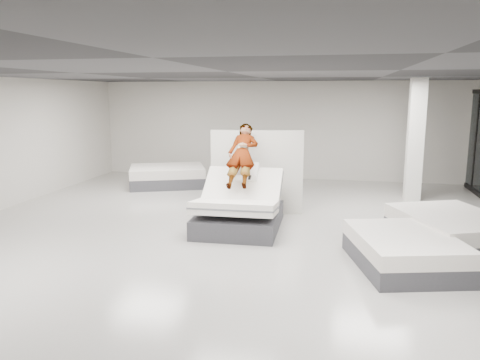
{
  "coord_description": "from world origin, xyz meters",
  "views": [
    {
      "loc": [
        2.02,
        -8.46,
        2.82
      ],
      "look_at": [
        0.01,
        1.08,
        1.0
      ],
      "focal_mm": 35.0,
      "sensor_mm": 36.0,
      "label": 1
    }
  ],
  "objects_px": {
    "column": "(415,140)",
    "divider_panel": "(257,172)",
    "flat_bed_left_far": "(167,176)",
    "flat_bed_right_far": "(452,230)",
    "remote": "(250,177)",
    "flat_bed_right_near": "(404,251)",
    "hero_bed": "(239,209)",
    "person": "(242,165)"
  },
  "relations": [
    {
      "from": "divider_panel",
      "to": "flat_bed_right_far",
      "type": "height_order",
      "value": "divider_panel"
    },
    {
      "from": "hero_bed",
      "to": "column",
      "type": "bearing_deg",
      "value": 42.53
    },
    {
      "from": "divider_panel",
      "to": "hero_bed",
      "type": "bearing_deg",
      "value": -101.88
    },
    {
      "from": "person",
      "to": "flat_bed_right_near",
      "type": "bearing_deg",
      "value": -33.28
    },
    {
      "from": "flat_bed_right_far",
      "to": "flat_bed_right_near",
      "type": "height_order",
      "value": "flat_bed_right_far"
    },
    {
      "from": "column",
      "to": "hero_bed",
      "type": "bearing_deg",
      "value": -137.47
    },
    {
      "from": "hero_bed",
      "to": "flat_bed_right_near",
      "type": "bearing_deg",
      "value": -27.46
    },
    {
      "from": "hero_bed",
      "to": "column",
      "type": "xyz_separation_m",
      "value": [
        3.96,
        3.63,
        1.19
      ]
    },
    {
      "from": "flat_bed_right_near",
      "to": "column",
      "type": "distance_m",
      "value": 5.48
    },
    {
      "from": "hero_bed",
      "to": "person",
      "type": "bearing_deg",
      "value": 91.47
    },
    {
      "from": "divider_panel",
      "to": "flat_bed_right_far",
      "type": "relative_size",
      "value": 0.82
    },
    {
      "from": "remote",
      "to": "column",
      "type": "relative_size",
      "value": 0.04
    },
    {
      "from": "person",
      "to": "flat_bed_right_near",
      "type": "xyz_separation_m",
      "value": [
        3.11,
        -1.93,
        -1.04
      ]
    },
    {
      "from": "remote",
      "to": "flat_bed_right_far",
      "type": "distance_m",
      "value": 4.0
    },
    {
      "from": "remote",
      "to": "flat_bed_right_near",
      "type": "bearing_deg",
      "value": -30.29
    },
    {
      "from": "flat_bed_right_near",
      "to": "flat_bed_left_far",
      "type": "relative_size",
      "value": 0.87
    },
    {
      "from": "remote",
      "to": "flat_bed_right_near",
      "type": "relative_size",
      "value": 0.06
    },
    {
      "from": "flat_bed_right_near",
      "to": "column",
      "type": "relative_size",
      "value": 0.72
    },
    {
      "from": "remote",
      "to": "flat_bed_right_far",
      "type": "bearing_deg",
      "value": -5.34
    },
    {
      "from": "flat_bed_right_near",
      "to": "column",
      "type": "bearing_deg",
      "value": 80.75
    },
    {
      "from": "remote",
      "to": "divider_panel",
      "type": "height_order",
      "value": "divider_panel"
    },
    {
      "from": "column",
      "to": "divider_panel",
      "type": "bearing_deg",
      "value": -149.51
    },
    {
      "from": "person",
      "to": "flat_bed_left_far",
      "type": "xyz_separation_m",
      "value": [
        -3.12,
        3.72,
        -1.01
      ]
    },
    {
      "from": "person",
      "to": "flat_bed_right_far",
      "type": "bearing_deg",
      "value": -9.85
    },
    {
      "from": "flat_bed_right_near",
      "to": "flat_bed_left_far",
      "type": "height_order",
      "value": "flat_bed_left_far"
    },
    {
      "from": "hero_bed",
      "to": "flat_bed_right_near",
      "type": "distance_m",
      "value": 3.5
    },
    {
      "from": "column",
      "to": "remote",
      "type": "bearing_deg",
      "value": -135.62
    },
    {
      "from": "hero_bed",
      "to": "column",
      "type": "relative_size",
      "value": 0.7
    },
    {
      "from": "hero_bed",
      "to": "divider_panel",
      "type": "height_order",
      "value": "divider_panel"
    },
    {
      "from": "divider_panel",
      "to": "column",
      "type": "distance_m",
      "value": 4.49
    },
    {
      "from": "person",
      "to": "flat_bed_right_far",
      "type": "relative_size",
      "value": 0.65
    },
    {
      "from": "person",
      "to": "remote",
      "type": "distance_m",
      "value": 0.46
    },
    {
      "from": "divider_panel",
      "to": "flat_bed_left_far",
      "type": "height_order",
      "value": "divider_panel"
    },
    {
      "from": "flat_bed_left_far",
      "to": "column",
      "type": "xyz_separation_m",
      "value": [
        7.09,
        -0.41,
        1.3
      ]
    },
    {
      "from": "hero_bed",
      "to": "flat_bed_left_far",
      "type": "relative_size",
      "value": 0.84
    },
    {
      "from": "remote",
      "to": "flat_bed_right_far",
      "type": "height_order",
      "value": "remote"
    },
    {
      "from": "person",
      "to": "flat_bed_left_far",
      "type": "relative_size",
      "value": 0.65
    },
    {
      "from": "divider_panel",
      "to": "person",
      "type": "bearing_deg",
      "value": -103.87
    },
    {
      "from": "divider_panel",
      "to": "flat_bed_right_near",
      "type": "distance_m",
      "value": 4.28
    },
    {
      "from": "column",
      "to": "flat_bed_left_far",
      "type": "bearing_deg",
      "value": 176.69
    },
    {
      "from": "person",
      "to": "flat_bed_right_far",
      "type": "xyz_separation_m",
      "value": [
        4.14,
        -0.61,
        -1.02
      ]
    },
    {
      "from": "remote",
      "to": "divider_panel",
      "type": "bearing_deg",
      "value": 92.4
    }
  ]
}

